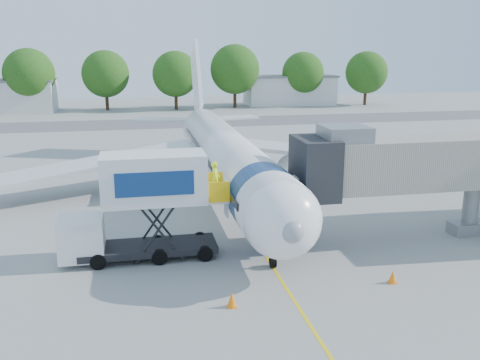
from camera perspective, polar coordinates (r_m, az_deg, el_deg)
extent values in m
plane|color=gray|center=(35.70, -0.38, -3.30)|extent=(160.00, 160.00, 0.00)
cube|color=yellow|center=(35.70, -0.38, -3.30)|extent=(0.15, 70.00, 0.01)
cube|color=#59595B|center=(76.45, -6.43, 6.08)|extent=(120.00, 10.00, 0.01)
cylinder|color=white|center=(37.79, -1.26, 2.39)|extent=(3.70, 28.00, 3.70)
sphere|color=white|center=(24.59, 4.51, -4.22)|extent=(3.70, 3.70, 3.70)
sphere|color=gray|center=(23.19, 5.55, -5.41)|extent=(1.10, 1.10, 1.10)
cone|color=white|center=(54.36, -4.43, 6.00)|extent=(3.70, 6.00, 3.70)
cube|color=white|center=(54.91, -4.65, 10.49)|extent=(0.35, 7.26, 8.29)
cube|color=silver|center=(43.64, 9.65, 2.86)|extent=(16.17, 9.32, 1.42)
cube|color=silver|center=(40.88, -14.66, 1.83)|extent=(16.17, 9.32, 1.42)
cylinder|color=#999BA0|center=(40.87, 6.00, 0.78)|extent=(2.10, 3.60, 2.10)
cylinder|color=#999BA0|center=(39.09, -9.59, 0.03)|extent=(2.10, 3.60, 2.10)
cube|color=black|center=(24.18, 4.73, -3.43)|extent=(2.60, 1.39, 0.81)
cylinder|color=navy|center=(27.35, 2.81, -2.27)|extent=(3.73, 2.00, 3.73)
cylinder|color=silver|center=(26.73, 3.54, -7.80)|extent=(0.16, 0.16, 1.50)
cylinder|color=black|center=(26.89, 3.52, -8.65)|extent=(0.25, 0.64, 0.64)
cylinder|color=black|center=(41.74, 1.55, -0.06)|extent=(0.35, 0.90, 0.90)
cylinder|color=black|center=(40.93, -5.56, -0.42)|extent=(0.35, 0.90, 0.90)
cube|color=#A8A090|center=(31.27, 18.59, 1.74)|extent=(13.60, 2.60, 2.80)
cube|color=black|center=(28.74, 7.97, 1.31)|extent=(2.00, 3.20, 3.20)
cube|color=slate|center=(28.96, 11.09, 4.91)|extent=(2.40, 2.40, 0.80)
cylinder|color=slate|center=(33.82, 23.37, -2.86)|extent=(0.90, 0.90, 3.00)
cube|color=slate|center=(34.15, 23.18, -4.71)|extent=(2.20, 1.20, 0.70)
cylinder|color=black|center=(33.66, 21.91, -4.85)|extent=(0.30, 0.70, 0.70)
cube|color=black|center=(28.33, -9.71, -7.11)|extent=(7.00, 2.30, 0.35)
cube|color=silver|center=(28.19, -16.53, -5.89)|extent=(2.20, 2.20, 2.10)
cube|color=black|center=(28.04, -16.59, -5.03)|extent=(1.90, 2.10, 0.70)
cube|color=silver|center=(27.22, -9.19, 0.20)|extent=(5.20, 2.40, 2.50)
cube|color=navy|center=(26.04, -9.08, -0.44)|extent=(3.80, 0.04, 1.20)
cube|color=silver|center=(27.81, -2.60, -1.88)|extent=(1.10, 2.20, 0.10)
cube|color=yellow|center=(26.66, -2.27, -1.36)|extent=(1.10, 0.06, 1.10)
cube|color=yellow|center=(28.67, -2.93, -0.25)|extent=(1.10, 0.06, 1.10)
cylinder|color=black|center=(27.60, -3.75, -7.85)|extent=(0.80, 0.25, 0.80)
cylinder|color=black|center=(29.54, -4.30, -6.34)|extent=(0.80, 0.25, 0.80)
cylinder|color=black|center=(27.48, -14.89, -8.43)|extent=(0.80, 0.25, 0.80)
cylinder|color=black|center=(29.43, -14.67, -6.87)|extent=(0.80, 0.25, 0.80)
imported|color=#D2FB1A|center=(27.55, -2.64, 0.08)|extent=(0.55, 0.74, 1.87)
cube|color=navy|center=(18.36, 12.24, -17.23)|extent=(2.40, 2.10, 0.39)
cylinder|color=black|center=(19.94, 15.87, -17.73)|extent=(0.80, 0.35, 0.78)
cone|color=orange|center=(26.18, 15.97, -9.88)|extent=(0.40, 0.40, 0.63)
cube|color=orange|center=(26.30, 15.92, -10.47)|extent=(0.36, 0.36, 0.04)
cone|color=orange|center=(23.08, -0.88, -12.64)|extent=(0.42, 0.42, 0.67)
cube|color=orange|center=(23.22, -0.88, -13.34)|extent=(0.38, 0.38, 0.04)
cube|color=silver|center=(99.91, 5.31, 9.46)|extent=(16.00, 7.00, 5.00)
cube|color=slate|center=(99.73, 5.35, 10.98)|extent=(16.40, 7.40, 0.30)
cylinder|color=#382314|center=(93.44, -21.34, 7.80)|extent=(0.56, 0.56, 3.62)
sphere|color=#224A13|center=(93.12, -21.59, 10.50)|extent=(8.05, 8.05, 8.05)
cylinder|color=#382314|center=(93.41, -14.00, 8.31)|extent=(0.56, 0.56, 3.49)
sphere|color=#224A13|center=(93.09, -14.16, 10.92)|extent=(7.77, 7.77, 7.77)
cylinder|color=#382314|center=(92.39, -6.84, 8.55)|extent=(0.56, 0.56, 3.45)
sphere|color=#224A13|center=(92.07, -6.91, 11.16)|extent=(7.66, 7.66, 7.66)
cylinder|color=#382314|center=(94.59, -0.55, 8.90)|extent=(0.56, 0.56, 3.83)
sphere|color=#224A13|center=(94.26, -0.56, 11.73)|extent=(8.51, 8.51, 8.51)
cylinder|color=#382314|center=(98.64, 6.66, 8.89)|extent=(0.56, 0.56, 3.36)
sphere|color=#224A13|center=(98.34, 6.73, 11.27)|extent=(7.47, 7.47, 7.47)
cylinder|color=#382314|center=(101.33, 13.20, 8.76)|extent=(0.56, 0.56, 3.40)
sphere|color=#224A13|center=(101.04, 13.34, 11.10)|extent=(7.55, 7.55, 7.55)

